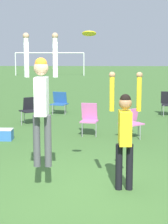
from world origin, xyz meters
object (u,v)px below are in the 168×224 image
(person_defending, at_px, (125,129))
(camping_chair_2, at_px, (89,117))
(person_jumping, at_px, (42,97))
(camping_chair_3, at_px, (131,121))
(camping_chair_0, at_px, (168,102))
(camping_chair_4, at_px, (60,102))
(cooler_box, at_px, (4,134))
(frisbee, at_px, (89,33))
(camping_chair_5, at_px, (30,108))

(person_defending, bearing_deg, camping_chair_2, -172.13)
(person_jumping, height_order, camping_chair_3, person_jumping)
(person_jumping, bearing_deg, person_defending, -90.00)
(camping_chair_0, xyz_separation_m, camping_chair_4, (-4.10, 0.25, -0.04))
(person_defending, relative_size, camping_chair_0, 2.28)
(cooler_box, bearing_deg, person_defending, -50.44)
(camping_chair_3, bearing_deg, frisbee, 36.40)
(person_defending, xyz_separation_m, frisbee, (-0.61, 0.17, 1.58))
(cooler_box, bearing_deg, camping_chair_3, 7.75)
(camping_chair_2, distance_m, camping_chair_3, 1.19)
(camping_chair_0, relative_size, camping_chair_3, 1.08)
(camping_chair_3, distance_m, cooler_box, 3.48)
(frisbee, height_order, camping_chair_0, frisbee)
(camping_chair_5, bearing_deg, camping_chair_3, 111.91)
(camping_chair_2, height_order, camping_chair_5, camping_chair_2)
(camping_chair_5, bearing_deg, cooler_box, 46.53)
(camping_chair_5, bearing_deg, person_jumping, 65.43)
(frisbee, bearing_deg, camping_chair_4, 99.26)
(frisbee, xyz_separation_m, cooler_box, (-2.35, 3.41, -2.49))
(camping_chair_0, height_order, camping_chair_3, camping_chair_0)
(person_defending, height_order, camping_chair_4, person_defending)
(person_defending, height_order, camping_chair_0, person_defending)
(frisbee, relative_size, camping_chair_0, 0.27)
(frisbee, xyz_separation_m, camping_chair_5, (-2.06, 5.80, -2.12))
(camping_chair_5, bearing_deg, frisbee, 72.97)
(person_jumping, distance_m, person_defending, 1.49)
(camping_chair_0, bearing_deg, camping_chair_3, 75.00)
(person_defending, height_order, camping_chair_5, person_defending)
(person_jumping, xyz_separation_m, person_defending, (1.39, 0.03, -0.55))
(camping_chair_2, bearing_deg, camping_chair_0, -117.42)
(camping_chair_4, bearing_deg, camping_chair_2, 126.31)
(camping_chair_4, height_order, camping_chair_5, camping_chair_5)
(person_defending, relative_size, camping_chair_4, 2.44)
(camping_chair_2, xyz_separation_m, camping_chair_4, (-1.22, 3.75, -0.06))
(person_jumping, distance_m, frisbee, 1.31)
(camping_chair_3, bearing_deg, person_defending, 45.30)
(person_defending, relative_size, camping_chair_5, 2.32)
(camping_chair_4, height_order, cooler_box, camping_chair_4)
(cooler_box, bearing_deg, camping_chair_0, 39.35)
(camping_chair_5, bearing_deg, person_defending, 77.49)
(cooler_box, bearing_deg, camping_chair_2, 17.91)
(person_jumping, xyz_separation_m, camping_chair_0, (3.60, 7.84, -1.10))
(person_jumping, bearing_deg, camping_chair_2, -10.40)
(camping_chair_0, relative_size, camping_chair_4, 1.07)
(person_defending, bearing_deg, person_jumping, -90.00)
(camping_chair_2, relative_size, camping_chair_3, 1.11)
(person_jumping, relative_size, person_defending, 1.11)
(camping_chair_0, bearing_deg, camping_chair_4, 6.19)
(person_jumping, height_order, camping_chair_0, person_jumping)
(camping_chair_0, bearing_deg, person_defending, 83.86)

